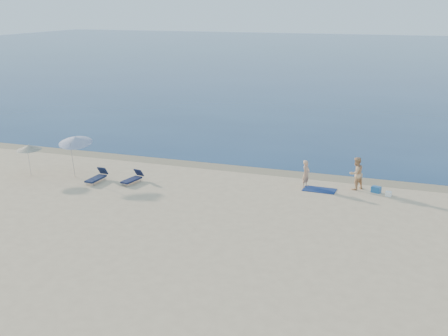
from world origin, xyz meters
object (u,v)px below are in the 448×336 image
object	(u,v)px
person_right	(356,173)
umbrella_near	(75,140)
person_left	(306,174)
blue_cooler	(376,190)

from	to	relation	value
person_right	umbrella_near	xyz separation A→B (m)	(-16.33, -2.97, 1.30)
person_left	blue_cooler	xyz separation A→B (m)	(3.90, 0.35, -0.62)
person_right	blue_cooler	world-z (taller)	person_right
person_right	umbrella_near	distance (m)	16.65
person_left	umbrella_near	size ratio (longest dim) A/B	0.60
umbrella_near	person_left	bearing A→B (deg)	-4.50
person_left	umbrella_near	bearing A→B (deg)	117.63
person_left	blue_cooler	world-z (taller)	person_left
umbrella_near	blue_cooler	bearing A→B (deg)	-5.59
person_left	blue_cooler	distance (m)	3.97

